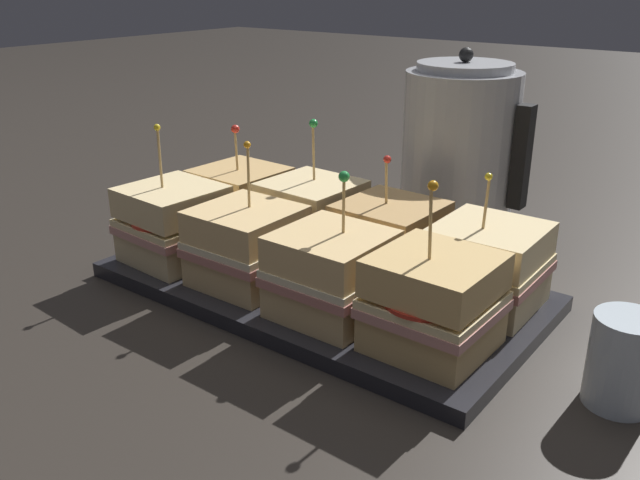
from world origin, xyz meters
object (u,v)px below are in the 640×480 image
sandwich_front_center_right (332,274)px  sandwich_back_far_left (241,201)px  serving_platter (320,286)px  sandwich_back_center_right (390,240)px  sandwich_front_far_right (433,303)px  drinking_glass (623,361)px  sandwich_front_far_left (174,224)px  sandwich_front_center_left (247,246)px  sandwich_back_center_left (311,218)px  sandwich_back_far_right (488,265)px  kettle_steel (459,152)px

sandwich_front_center_right → sandwich_back_far_left: sandwich_front_center_right is taller
serving_platter → sandwich_back_center_right: 0.10m
sandwich_front_far_right → drinking_glass: sandwich_front_far_right is taller
sandwich_front_far_left → sandwich_front_center_left: bearing=2.2°
sandwich_front_center_right → sandwich_back_center_right: sandwich_front_center_right is taller
sandwich_back_center_right → serving_platter: bearing=-135.1°
sandwich_back_center_left → drinking_glass: 0.42m
sandwich_back_center_right → sandwich_back_far_right: 0.13m
sandwich_front_far_right → sandwich_back_center_right: (-0.12, 0.12, -0.00)m
sandwich_front_far_left → sandwich_back_center_right: (0.25, 0.12, -0.00)m
sandwich_back_center_right → drinking_glass: size_ratio=1.73×
sandwich_back_center_left → kettle_steel: kettle_steel is taller
kettle_steel → sandwich_front_center_right: bearing=-85.5°
sandwich_front_far_right → sandwich_back_far_right: sandwich_front_far_right is taller
serving_platter → sandwich_back_far_right: (0.19, 0.06, 0.06)m
sandwich_back_far_left → drinking_glass: bearing=-8.2°
sandwich_front_center_left → sandwich_back_center_left: bearing=88.3°
kettle_steel → drinking_glass: bearing=-43.6°
sandwich_front_center_left → sandwich_front_far_right: 0.25m
serving_platter → sandwich_back_far_right: size_ratio=3.39×
sandwich_front_far_right → sandwich_back_center_left: bearing=153.8°
sandwich_back_center_left → kettle_steel: bearing=66.5°
sandwich_back_center_left → kettle_steel: 0.25m
sandwich_front_far_left → sandwich_back_far_right: bearing=18.4°
sandwich_back_center_left → drinking_glass: bearing=-10.8°
sandwich_front_far_left → sandwich_back_center_right: size_ratio=1.17×
sandwich_front_center_left → sandwich_back_center_right: (0.12, 0.12, -0.00)m
sandwich_front_far_left → drinking_glass: sandwich_front_far_left is taller
sandwich_front_far_left → sandwich_front_center_right: sandwich_front_far_left is taller
sandwich_back_center_right → drinking_glass: bearing=-14.8°
sandwich_back_center_right → kettle_steel: kettle_steel is taller
sandwich_front_far_right → sandwich_back_center_left: (-0.24, 0.12, 0.00)m
sandwich_back_far_right → sandwich_back_center_left: bearing=180.0°
sandwich_front_far_right → kettle_steel: bearing=113.3°
sandwich_front_center_left → sandwich_front_far_right: sandwich_front_far_right is taller
sandwich_front_center_right → sandwich_back_center_left: (-0.12, 0.12, 0.00)m
sandwich_front_far_right → sandwich_back_far_right: bearing=88.7°
sandwich_front_center_right → drinking_glass: bearing=8.7°
sandwich_front_far_left → sandwich_back_center_left: size_ratio=1.00×
sandwich_front_center_left → sandwich_front_far_left: bearing=-177.8°
sandwich_front_center_left → drinking_glass: (0.42, 0.04, -0.02)m
sandwich_front_far_left → sandwich_front_center_left: size_ratio=1.03×
sandwich_back_center_right → drinking_glass: sandwich_back_center_right is taller
sandwich_back_center_right → sandwich_front_far_left: bearing=-153.6°
sandwich_back_far_left → sandwich_front_center_right: bearing=-26.2°
serving_platter → sandwich_front_center_right: bearing=-44.6°
serving_platter → sandwich_back_far_left: (-0.19, 0.06, 0.06)m
sandwich_back_far_left → drinking_glass: (0.54, -0.08, -0.02)m
sandwich_back_far_left → sandwich_back_far_right: size_ratio=1.01×
sandwich_front_far_left → sandwich_back_center_left: bearing=44.5°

